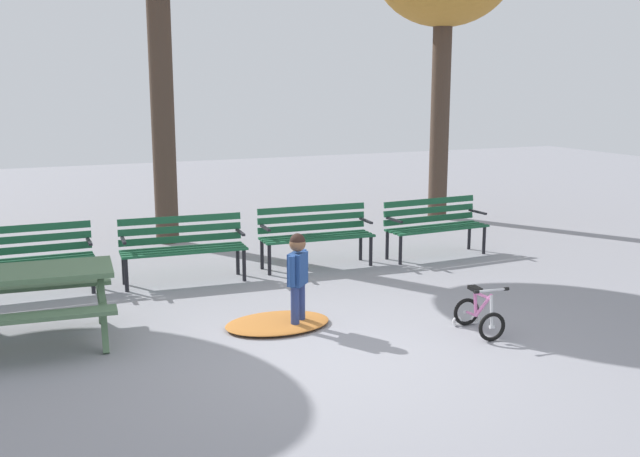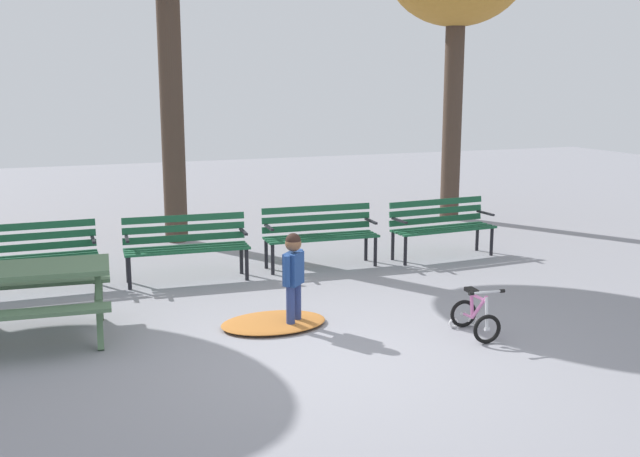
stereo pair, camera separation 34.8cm
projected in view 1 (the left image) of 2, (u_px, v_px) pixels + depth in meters
The scene contains 9 objects.
ground at pixel (331, 354), 7.07m from camera, with size 36.00×36.00×0.00m, color gray.
picnic_table at pixel (17, 288), 7.17m from camera, with size 1.91×1.49×0.79m.
park_bench_far_left at pixel (25, 254), 8.93m from camera, with size 1.60×0.46×0.85m.
park_bench_left at pixel (183, 243), 9.54m from camera, with size 1.63×0.56×0.85m.
park_bench_right at pixel (315, 231), 10.34m from camera, with size 1.62×0.54×0.85m.
park_bench_far_right at pixel (434, 222), 10.98m from camera, with size 1.62×0.54×0.85m.
child_standing at pixel (298, 273), 7.72m from camera, with size 0.29×0.30×1.02m.
kids_bicycle at pixel (479, 314), 7.62m from camera, with size 0.41×0.59×0.54m.
leaf_pile at pixel (278, 323), 7.86m from camera, with size 1.14×0.80×0.07m, color #B26B2D.
Camera 1 is at (-2.77, -6.10, 2.56)m, focal length 41.28 mm.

